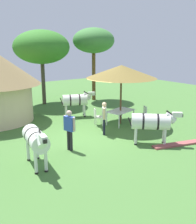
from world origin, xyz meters
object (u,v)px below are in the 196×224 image
object	(u,v)px
standing_watcher	(69,127)
acacia_tree_behind_hut	(42,47)
zebra_by_umbrella	(36,139)
guest_beside_umbrella	(104,115)
shade_umbrella	(121,72)
patio_chair_near_hut	(143,113)
patio_dining_table	(120,112)
zebra_nearest_camera	(76,100)
acacia_tree_left_background	(94,41)
patio_chair_west_end	(97,116)
zebra_toward_hut	(152,122)

from	to	relation	value
standing_watcher	acacia_tree_behind_hut	bearing A→B (deg)	147.10
zebra_by_umbrella	guest_beside_umbrella	bearing A→B (deg)	-152.66
shade_umbrella	patio_chair_near_hut	size ratio (longest dim) A/B	4.08
shade_umbrella	patio_dining_table	distance (m)	2.14
zebra_nearest_camera	acacia_tree_left_background	size ratio (longest dim) A/B	0.37
acacia_tree_left_background	zebra_nearest_camera	bearing A→B (deg)	-136.78
guest_beside_umbrella	standing_watcher	world-z (taller)	standing_watcher
patio_dining_table	standing_watcher	xyz separation A→B (m)	(-4.03, -1.63, 0.34)
standing_watcher	acacia_tree_behind_hut	distance (m)	9.39
patio_chair_west_end	patio_chair_near_hut	xyz separation A→B (m)	(2.39, -1.02, 0.00)
patio_dining_table	patio_chair_west_end	distance (m)	1.31
zebra_by_umbrella	shade_umbrella	bearing A→B (deg)	-150.01
shade_umbrella	acacia_tree_left_background	bearing A→B (deg)	68.38
shade_umbrella	guest_beside_umbrella	distance (m)	2.72
patio_dining_table	patio_chair_west_end	bearing A→B (deg)	157.71
shade_umbrella	patio_chair_west_end	xyz separation A→B (m)	(-1.20, 0.49, -2.28)
acacia_tree_left_background	zebra_toward_hut	bearing A→B (deg)	-109.52
shade_umbrella	patio_dining_table	bearing A→B (deg)	0.00
zebra_nearest_camera	patio_chair_near_hut	bearing A→B (deg)	60.18
guest_beside_umbrella	zebra_by_umbrella	distance (m)	4.16
shade_umbrella	zebra_nearest_camera	size ratio (longest dim) A/B	1.87
patio_chair_west_end	acacia_tree_behind_hut	size ratio (longest dim) A/B	0.18
patio_dining_table	acacia_tree_behind_hut	size ratio (longest dim) A/B	0.33
patio_chair_west_end	zebra_by_umbrella	distance (m)	5.29
standing_watcher	patio_chair_west_end	bearing A→B (deg)	111.47
guest_beside_umbrella	patio_dining_table	bearing A→B (deg)	154.89
patio_dining_table	zebra_nearest_camera	world-z (taller)	zebra_nearest_camera
patio_dining_table	shade_umbrella	bearing A→B (deg)	0.00
standing_watcher	patio_chair_near_hut	bearing A→B (deg)	86.52
acacia_tree_behind_hut	patio_chair_west_end	bearing A→B (deg)	-88.66
patio_chair_near_hut	guest_beside_umbrella	bearing A→B (deg)	121.32
patio_chair_west_end	zebra_nearest_camera	distance (m)	2.20
shade_umbrella	acacia_tree_behind_hut	bearing A→B (deg)	101.12
patio_chair_west_end	guest_beside_umbrella	size ratio (longest dim) A/B	0.57
patio_dining_table	patio_chair_near_hut	bearing A→B (deg)	-24.07
zebra_toward_hut	acacia_tree_behind_hut	world-z (taller)	acacia_tree_behind_hut
zebra_nearest_camera	acacia_tree_behind_hut	bearing A→B (deg)	-154.96
shade_umbrella	patio_dining_table	world-z (taller)	shade_umbrella
zebra_toward_hut	acacia_tree_left_background	world-z (taller)	acacia_tree_left_background
guest_beside_umbrella	zebra_toward_hut	distance (m)	2.33
acacia_tree_behind_hut	acacia_tree_left_background	bearing A→B (deg)	-12.78
patio_chair_west_end	acacia_tree_left_background	world-z (taller)	acacia_tree_left_background
guest_beside_umbrella	acacia_tree_left_background	bearing A→B (deg)	-173.20
standing_watcher	acacia_tree_behind_hut	world-z (taller)	acacia_tree_behind_hut
patio_chair_west_end	zebra_by_umbrella	bearing A→B (deg)	-36.30
acacia_tree_behind_hut	patio_dining_table	bearing A→B (deg)	-78.88
patio_chair_west_end	standing_watcher	distance (m)	3.57
standing_watcher	zebra_by_umbrella	world-z (taller)	standing_watcher
patio_chair_near_hut	standing_watcher	size ratio (longest dim) A/B	0.54
zebra_toward_hut	patio_dining_table	bearing A→B (deg)	-153.85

